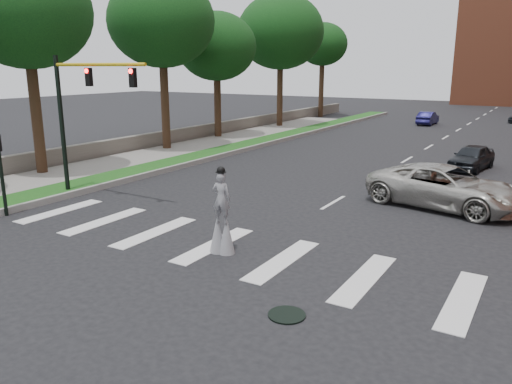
# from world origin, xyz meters

# --- Properties ---
(ground_plane) EXTENTS (160.00, 160.00, 0.00)m
(ground_plane) POSITION_xyz_m (0.00, 0.00, 0.00)
(ground_plane) COLOR black
(ground_plane) RESTS_ON ground
(grass_median) EXTENTS (2.00, 60.00, 0.25)m
(grass_median) POSITION_xyz_m (-11.50, 20.00, 0.12)
(grass_median) COLOR #164814
(grass_median) RESTS_ON ground
(median_curb) EXTENTS (0.20, 60.00, 0.28)m
(median_curb) POSITION_xyz_m (-10.45, 20.00, 0.14)
(median_curb) COLOR gray
(median_curb) RESTS_ON ground
(sidewalk_left) EXTENTS (4.00, 60.00, 0.18)m
(sidewalk_left) POSITION_xyz_m (-14.50, 10.00, 0.09)
(sidewalk_left) COLOR slate
(sidewalk_left) RESTS_ON ground
(stone_wall) EXTENTS (0.50, 56.00, 1.10)m
(stone_wall) POSITION_xyz_m (-17.00, 22.00, 0.55)
(stone_wall) COLOR #605A52
(stone_wall) RESTS_ON ground
(manhole) EXTENTS (0.90, 0.90, 0.04)m
(manhole) POSITION_xyz_m (3.00, -2.00, 0.02)
(manhole) COLOR black
(manhole) RESTS_ON ground
(traffic_signal) EXTENTS (5.30, 0.23, 6.20)m
(traffic_signal) POSITION_xyz_m (-9.78, 3.00, 4.15)
(traffic_signal) COLOR black
(traffic_signal) RESTS_ON ground
(secondary_signal) EXTENTS (0.25, 0.21, 3.23)m
(secondary_signal) POSITION_xyz_m (-10.30, -0.50, 1.95)
(secondary_signal) COLOR black
(secondary_signal) RESTS_ON ground
(stilt_performer) EXTENTS (0.84, 0.57, 2.79)m
(stilt_performer) POSITION_xyz_m (-0.68, 0.61, 1.06)
(stilt_performer) COLOR #311F13
(stilt_performer) RESTS_ON ground
(suv_crossing) EXTENTS (6.75, 4.13, 1.75)m
(suv_crossing) POSITION_xyz_m (4.23, 9.72, 0.87)
(suv_crossing) COLOR #B8B6AD
(suv_crossing) RESTS_ON ground
(car_near) EXTENTS (2.31, 4.36, 1.41)m
(car_near) POSITION_xyz_m (3.93, 18.78, 0.71)
(car_near) COLOR black
(car_near) RESTS_ON ground
(car_mid) EXTENTS (1.46, 4.01, 1.31)m
(car_mid) POSITION_xyz_m (-3.51, 40.93, 0.66)
(car_mid) COLOR #17154A
(car_mid) RESTS_ON ground
(tree_1) EXTENTS (6.59, 6.59, 11.18)m
(tree_1) POSITION_xyz_m (-15.67, 5.07, 8.33)
(tree_1) COLOR #311F13
(tree_1) RESTS_ON ground
(tree_2) EXTENTS (7.09, 7.09, 11.64)m
(tree_2) POSITION_xyz_m (-15.41, 14.90, 8.59)
(tree_2) COLOR #311F13
(tree_2) RESTS_ON ground
(tree_3) EXTENTS (6.28, 6.28, 9.94)m
(tree_3) POSITION_xyz_m (-15.91, 21.79, 7.24)
(tree_3) COLOR #311F13
(tree_3) RESTS_ON ground
(tree_4) EXTENTS (8.09, 8.09, 12.31)m
(tree_4) POSITION_xyz_m (-15.27, 31.14, 8.84)
(tree_4) COLOR #311F13
(tree_4) RESTS_ON ground
(tree_5) EXTENTS (5.66, 5.66, 10.61)m
(tree_5) POSITION_xyz_m (-16.19, 42.88, 8.14)
(tree_5) COLOR #311F13
(tree_5) RESTS_ON ground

